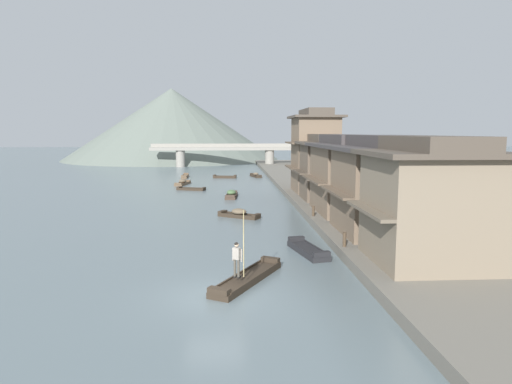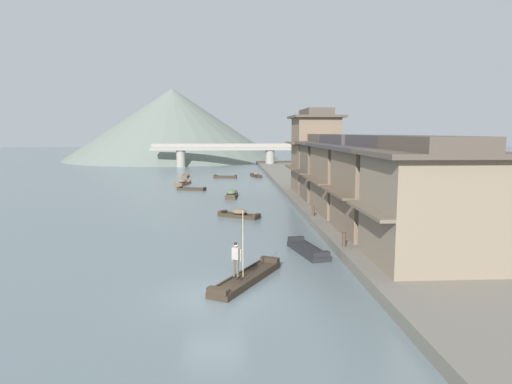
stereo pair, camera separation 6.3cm
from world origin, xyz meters
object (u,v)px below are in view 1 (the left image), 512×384
object	(u,v)px
boat_foreground_poled	(247,278)
boat_upstream_distant	(185,176)
house_waterfront_nearest	(430,202)
house_waterfront_tall	(343,175)
boat_crossing_west	(225,177)
house_waterfront_narrow	(325,167)
mooring_post_dock_near	(344,240)
boat_moored_nearest	(191,189)
boat_moored_third	(231,195)
house_waterfront_second	(383,186)
house_waterfront_far	(315,151)
boatman_person	(237,255)
boat_midriver_drifting	(256,175)
boat_moored_second	(308,250)
boat_moored_far	(239,214)
mooring_post_dock_mid	(313,211)
stone_bridge	(225,151)
boat_midriver_upstream	(183,183)

from	to	relation	value
boat_foreground_poled	boat_upstream_distant	bearing A→B (deg)	98.63
house_waterfront_nearest	house_waterfront_tall	xyz separation A→B (m)	(-0.64, 14.19, -0.01)
boat_crossing_west	boat_upstream_distant	bearing A→B (deg)	168.15
house_waterfront_nearest	house_waterfront_narrow	world-z (taller)	same
boat_upstream_distant	mooring_post_dock_near	distance (m)	47.24
boat_moored_nearest	boat_moored_third	xyz separation A→B (m)	(4.77, -6.37, 0.17)
boat_crossing_west	house_waterfront_second	xyz separation A→B (m)	(10.27, -40.66, 3.39)
boat_upstream_distant	house_waterfront_far	bearing A→B (deg)	-53.82
boatman_person	house_waterfront_second	size ratio (longest dim) A/B	0.43
boat_moored_nearest	house_waterfront_far	world-z (taller)	house_waterfront_far
boat_crossing_west	house_waterfront_nearest	xyz separation A→B (m)	(10.25, -47.36, 3.39)
boat_midriver_drifting	house_waterfront_nearest	bearing A→B (deg)	-83.63
house_waterfront_nearest	house_waterfront_far	bearing A→B (deg)	91.04
boat_moored_second	house_waterfront_far	size ratio (longest dim) A/B	0.47
boat_foreground_poled	boatman_person	xyz separation A→B (m)	(-0.49, -0.91, 1.35)
boat_moored_nearest	boat_crossing_west	size ratio (longest dim) A/B	0.99
boatman_person	house_waterfront_tall	xyz separation A→B (m)	(8.69, 15.83, 2.05)
boat_moored_nearest	house_waterfront_tall	size ratio (longest dim) A/B	0.45
house_waterfront_tall	house_waterfront_narrow	size ratio (longest dim) A/B	1.30
boat_moored_far	boat_moored_nearest	bearing A→B (deg)	106.50
boat_moored_second	mooring_post_dock_near	bearing A→B (deg)	-21.90
boat_foreground_poled	house_waterfront_nearest	world-z (taller)	house_waterfront_nearest
house_waterfront_tall	mooring_post_dock_mid	bearing A→B (deg)	-149.00
stone_bridge	boat_midriver_upstream	bearing A→B (deg)	-99.78
house_waterfront_second	stone_bridge	distance (m)	64.50
boat_moored_nearest	stone_bridge	bearing A→B (deg)	84.08
house_waterfront_nearest	house_waterfront_second	world-z (taller)	same
house_waterfront_second	house_waterfront_nearest	bearing A→B (deg)	-90.15
boat_moored_nearest	house_waterfront_nearest	bearing A→B (deg)	-66.92
boat_moored_far	house_waterfront_narrow	bearing A→B (deg)	35.84
boat_midriver_drifting	boat_midriver_upstream	bearing A→B (deg)	-135.92
boat_moored_nearest	boat_moored_far	size ratio (longest dim) A/B	1.02
boat_upstream_distant	boat_crossing_west	world-z (taller)	boat_upstream_distant
boat_moored_far	boat_upstream_distant	size ratio (longest dim) A/B	0.84
house_waterfront_nearest	stone_bridge	xyz separation A→B (m)	(-10.31, 70.37, -0.50)
house_waterfront_nearest	boat_moored_second	bearing A→B (deg)	142.30
boat_moored_far	mooring_post_dock_near	size ratio (longest dim) A/B	4.35
house_waterfront_tall	boat_moored_third	bearing A→B (deg)	124.62
house_waterfront_tall	mooring_post_dock_near	distance (m)	11.55
boat_moored_third	boat_midriver_upstream	world-z (taller)	boat_moored_third
boat_moored_nearest	boat_moored_second	size ratio (longest dim) A/B	0.86
boatman_person	mooring_post_dock_near	world-z (taller)	boatman_person
boatman_person	mooring_post_dock_mid	world-z (taller)	boatman_person
boat_moored_second	boat_midriver_drifting	world-z (taller)	boat_midriver_drifting
boat_moored_second	house_waterfront_tall	xyz separation A→B (m)	(4.54, 10.18, 3.37)
house_waterfront_narrow	boat_foreground_poled	bearing A→B (deg)	-110.57
boat_foreground_poled	boat_crossing_west	distance (m)	48.12
boat_midriver_drifting	stone_bridge	size ratio (longest dim) A/B	0.13
boat_moored_nearest	house_waterfront_narrow	xyz separation A→B (m)	(13.59, -11.93, 3.45)
boat_moored_third	house_waterfront_far	xyz separation A→B (m)	(8.90, 0.11, 4.57)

